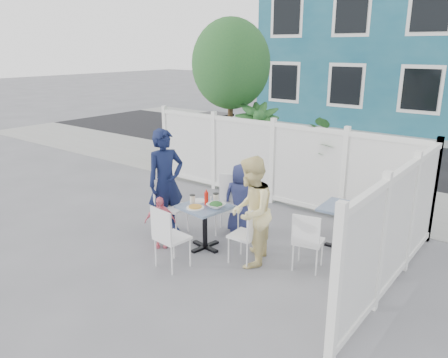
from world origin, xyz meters
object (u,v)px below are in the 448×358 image
Objects in this scene: utility_cabinet at (216,140)px; main_table at (205,215)px; chair_near at (168,234)px; man at (166,182)px; chair_back at (231,200)px; boy at (241,198)px; toddler at (160,222)px; spare_table at (344,217)px; woman at (251,212)px; chair_left at (168,201)px; chair_right at (249,231)px.

main_table is (2.97, -3.97, -0.11)m from utility_cabinet.
chair_near is (2.99, -4.78, -0.12)m from utility_cabinet.
chair_back is at bearing -32.15° from man.
toddler is (-0.63, -1.22, -0.18)m from boy.
utility_cabinet is at bearing 149.49° from spare_table.
spare_table is 0.72× the size of chair_back.
woman is (3.79, -3.95, 0.14)m from utility_cabinet.
chair_left is at bearing 80.19° from toddler.
chair_right is 0.48× the size of man.
chair_left is at bearing -154.76° from spare_table.
man is (-0.04, 0.01, 0.31)m from chair_left.
toddler is at bearing 44.48° from boy.
main_table is at bearing 73.84° from chair_left.
chair_back is 0.17m from boy.
main_table is 0.85m from woman.
utility_cabinet is at bearing -64.28° from boy.
spare_table is at bearing 123.21° from woman.
man is at bearing -117.96° from chair_left.
boy is at bearing -169.34° from chair_back.
chair_back is (0.75, 0.70, -0.00)m from chair_left.
boy is at bearing 94.13° from chair_near.
woman reaches higher than chair_right.
chair_left reaches higher than toddler.
woman is at bearing 117.21° from chair_back.
boy is 1.38m from toddler.
chair_left is 0.62× the size of woman.
woman is (0.80, 0.83, 0.26)m from chair_near.
chair_left is (2.14, -3.91, -0.08)m from utility_cabinet.
chair_back is 1.18× the size of toddler.
chair_right is at bearing 113.10° from boy.
spare_table is 1.81m from chair_back.
spare_table is 0.59× the size of boy.
chair_near is 1.18m from woman.
chair_left is at bearing -55.54° from utility_cabinet.
utility_cabinet is 4.43m from man.
chair_near is at bearing -52.12° from utility_cabinet.
chair_back reaches higher than toddler.
chair_left is at bearing -113.02° from woman.
spare_table is 2.62m from chair_near.
woman is 1.92× the size of toddler.
chair_right is 1.42m from toddler.
spare_table is 0.77× the size of chair_near.
boy is at bearing -40.10° from utility_cabinet.
man is at bearing 141.10° from chair_near.
spare_table is at bearing 36.58° from main_table.
utility_cabinet is 4.97m from toddler.
main_table is 1.07× the size of spare_table.
chair_back is (-0.08, 0.75, 0.02)m from main_table.
man is (-2.54, -1.17, 0.34)m from spare_table.
spare_table is 1.50m from woman.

